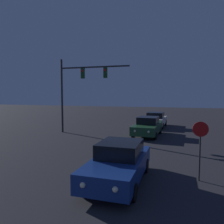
{
  "coord_description": "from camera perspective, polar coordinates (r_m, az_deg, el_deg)",
  "views": [
    {
      "loc": [
        4.05,
        -0.46,
        3.53
      ],
      "look_at": [
        0.0,
        12.62,
        2.41
      ],
      "focal_mm": 35.0,
      "sensor_mm": 36.0,
      "label": 1
    }
  ],
  "objects": [
    {
      "name": "car_near",
      "position": [
        9.05,
        1.82,
        -13.0
      ],
      "size": [
        1.97,
        4.64,
        1.6
      ],
      "rotation": [
        0.0,
        0.0,
        3.14
      ],
      "color": "navy",
      "rests_on": "ground_plane"
    },
    {
      "name": "car_mid",
      "position": [
        18.92,
        9.28,
        -3.74
      ],
      "size": [
        2.15,
        4.71,
        1.6
      ],
      "rotation": [
        0.0,
        0.0,
        3.09
      ],
      "color": "#1E4728",
      "rests_on": "ground_plane"
    },
    {
      "name": "car_far",
      "position": [
        24.14,
        11.36,
        -1.95
      ],
      "size": [
        2.14,
        4.71,
        1.6
      ],
      "rotation": [
        0.0,
        0.0,
        -0.05
      ],
      "color": "beige",
      "rests_on": "ground_plane"
    },
    {
      "name": "traffic_signal_mast",
      "position": [
        19.94,
        -8.85,
        7.42
      ],
      "size": [
        6.45,
        0.3,
        6.69
      ],
      "color": "#2D2D2D",
      "rests_on": "ground_plane"
    },
    {
      "name": "stop_sign",
      "position": [
        9.55,
        22.04,
        -6.98
      ],
      "size": [
        0.61,
        0.07,
        2.44
      ],
      "color": "#2D2D2D",
      "rests_on": "ground_plane"
    }
  ]
}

